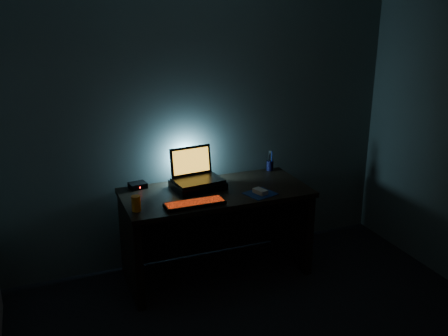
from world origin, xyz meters
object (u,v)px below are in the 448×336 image
object	(u,v)px
laptop	(195,172)
mouse	(260,191)
juice_glass	(136,203)
pen_cup	(270,166)
keyboard	(195,203)
router	(138,185)

from	to	relation	value
laptop	mouse	bearing A→B (deg)	-46.22
juice_glass	laptop	bearing A→B (deg)	30.51
pen_cup	keyboard	bearing A→B (deg)	-149.16
keyboard	router	size ratio (longest dim) A/B	3.02
laptop	router	xyz separation A→B (m)	(-0.45, 0.13, -0.10)
laptop	juice_glass	xyz separation A→B (m)	(-0.56, -0.33, -0.06)
router	laptop	bearing A→B (deg)	-25.41
pen_cup	router	distance (m)	1.21
laptop	mouse	size ratio (longest dim) A/B	3.56
juice_glass	mouse	bearing A→B (deg)	-1.36
keyboard	pen_cup	distance (m)	1.03
juice_glass	router	distance (m)	0.47
mouse	juice_glass	bearing A→B (deg)	160.90
laptop	juice_glass	size ratio (longest dim) A/B	3.54
pen_cup	router	world-z (taller)	pen_cup
keyboard	pen_cup	xyz separation A→B (m)	(0.88, 0.53, 0.03)
pen_cup	router	bearing A→B (deg)	-179.29
mouse	pen_cup	distance (m)	0.60
keyboard	juice_glass	size ratio (longest dim) A/B	3.97
mouse	juice_glass	xyz separation A→B (m)	(-0.98, 0.02, 0.04)
keyboard	pen_cup	bearing A→B (deg)	30.39
mouse	router	xyz separation A→B (m)	(-0.87, 0.48, 0.00)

